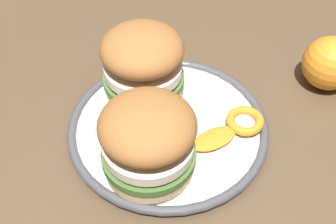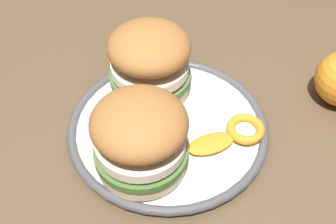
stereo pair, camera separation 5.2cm
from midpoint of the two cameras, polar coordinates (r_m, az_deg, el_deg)
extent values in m
cube|color=brown|center=(0.60, -6.76, -3.53)|extent=(1.45, 0.87, 0.03)
cube|color=brown|center=(1.37, 8.90, 10.40)|extent=(0.06, 0.06, 0.67)
cylinder|color=white|center=(0.58, -2.56, -2.40)|extent=(0.24, 0.24, 0.01)
torus|color=#4C4C51|center=(0.58, -2.58, -2.02)|extent=(0.27, 0.27, 0.01)
cylinder|color=white|center=(0.57, -2.59, -1.95)|extent=(0.19, 0.19, 0.00)
cylinder|color=beige|center=(0.52, -5.35, -6.58)|extent=(0.11, 0.11, 0.02)
cylinder|color=#477033|center=(0.51, -5.46, -5.66)|extent=(0.11, 0.11, 0.01)
cylinder|color=#BC3828|center=(0.51, -5.52, -5.11)|extent=(0.10, 0.10, 0.01)
cylinder|color=silver|center=(0.50, -5.61, -4.41)|extent=(0.11, 0.11, 0.01)
ellipsoid|color=#A36633|center=(0.47, -5.89, -1.94)|extent=(0.12, 0.12, 0.05)
cylinder|color=beige|center=(0.61, -5.60, 3.41)|extent=(0.11, 0.11, 0.02)
cylinder|color=#477033|center=(0.60, -5.70, 4.37)|extent=(0.11, 0.11, 0.01)
cylinder|color=#BC3828|center=(0.59, -5.76, 4.93)|extent=(0.10, 0.10, 0.01)
cylinder|color=silver|center=(0.59, -5.83, 5.65)|extent=(0.11, 0.11, 0.01)
ellipsoid|color=#A36633|center=(0.57, -6.08, 8.13)|extent=(0.14, 0.14, 0.05)
torus|color=orange|center=(0.57, 7.54, -1.27)|extent=(0.06, 0.06, 0.01)
cylinder|color=#F4E5C6|center=(0.57, 7.50, -1.54)|extent=(0.03, 0.03, 0.00)
ellipsoid|color=orange|center=(0.55, 3.39, -3.66)|extent=(0.05, 0.07, 0.01)
sphere|color=orange|center=(0.66, 18.36, 6.01)|extent=(0.08, 0.08, 0.08)
camera|label=1|loc=(0.03, -92.68, -2.92)|focal=46.43mm
camera|label=2|loc=(0.03, 87.32, 2.92)|focal=46.43mm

